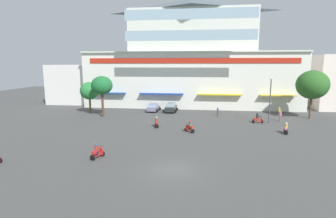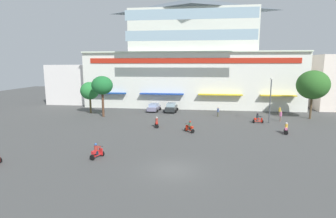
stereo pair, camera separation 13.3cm
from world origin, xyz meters
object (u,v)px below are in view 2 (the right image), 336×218
scooter_rider_5 (258,119)px  pedestrian_1 (281,115)px  plaza_tree_0 (102,86)px  scooter_rider_1 (190,127)px  streetlamp_near (270,97)px  parked_car_0 (154,107)px  pedestrian_2 (218,111)px  plaza_tree_1 (313,85)px  pedestrian_0 (280,111)px  scooter_rider_6 (286,129)px  parked_car_1 (171,107)px  scooter_rider_3 (97,152)px  plaza_tree_2 (90,91)px  scooter_rider_0 (157,123)px

scooter_rider_5 → pedestrian_1: size_ratio=0.92×
plaza_tree_0 → scooter_rider_1: 17.92m
pedestrian_1 → streetlamp_near: bearing=-145.3°
parked_car_0 → scooter_rider_1: 16.56m
scooter_rider_5 → pedestrian_2: 7.12m
pedestrian_1 → streetlamp_near: (-2.05, -1.42, 3.01)m
pedestrian_1 → pedestrian_2: bearing=164.7°
scooter_rider_1 → scooter_rider_5: bearing=34.3°
pedestrian_1 → streetlamp_near: streetlamp_near is taller
scooter_rider_1 → pedestrian_2: 11.81m
plaza_tree_1 → pedestrian_0: bearing=162.6°
scooter_rider_6 → streetlamp_near: streetlamp_near is taller
scooter_rider_5 → pedestrian_0: 7.50m
scooter_rider_5 → streetlamp_near: (1.67, 0.27, 3.37)m
scooter_rider_5 → plaza_tree_0: bearing=175.8°
parked_car_0 → pedestrian_2: (11.72, -3.75, 0.19)m
parked_car_1 → pedestrian_1: bearing=-18.9°
streetlamp_near → scooter_rider_6: bearing=-83.9°
scooter_rider_6 → pedestrian_0: size_ratio=0.91×
pedestrian_1 → plaza_tree_0: bearing=179.7°
pedestrian_2 → streetlamp_near: 8.92m
streetlamp_near → scooter_rider_3: bearing=-137.9°
plaza_tree_2 → pedestrian_2: plaza_tree_2 is taller
plaza_tree_0 → pedestrian_1: size_ratio=4.02×
plaza_tree_2 → streetlamp_near: size_ratio=0.83×
parked_car_1 → scooter_rider_0: (-0.59, -12.37, -0.19)m
parked_car_0 → pedestrian_2: size_ratio=2.57×
pedestrian_0 → pedestrian_1: bearing=-103.0°
scooter_rider_1 → pedestrian_2: (4.23, 11.02, 0.27)m
scooter_rider_1 → scooter_rider_5: 12.01m
scooter_rider_1 → streetlamp_near: 13.97m
plaza_tree_1 → streetlamp_near: 8.66m
scooter_rider_3 → parked_car_1: bearing=80.9°
plaza_tree_2 → parked_car_0: (11.02, 3.36, -3.31)m
parked_car_0 → pedestrian_1: (21.14, -6.32, 0.24)m
parked_car_1 → scooter_rider_0: parked_car_1 is taller
parked_car_0 → streetlamp_near: streetlamp_near is taller
parked_car_1 → pedestrian_2: parked_car_1 is taller
scooter_rider_1 → scooter_rider_0: bearing=155.4°
plaza_tree_0 → plaza_tree_2: plaza_tree_0 is taller
scooter_rider_5 → parked_car_1: bearing=151.1°
plaza_tree_0 → pedestrian_1: (28.69, -0.15, -4.27)m
scooter_rider_0 → scooter_rider_3: scooter_rider_0 is taller
plaza_tree_1 → scooter_rider_0: 25.88m
pedestrian_1 → plaza_tree_2: bearing=174.7°
scooter_rider_3 → pedestrian_2: pedestrian_2 is taller
scooter_rider_6 → plaza_tree_2: bearing=161.0°
scooter_rider_6 → streetlamp_near: bearing=96.1°
plaza_tree_2 → pedestrian_0: bearing=2.1°
parked_car_0 → scooter_rider_3: scooter_rider_3 is taller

